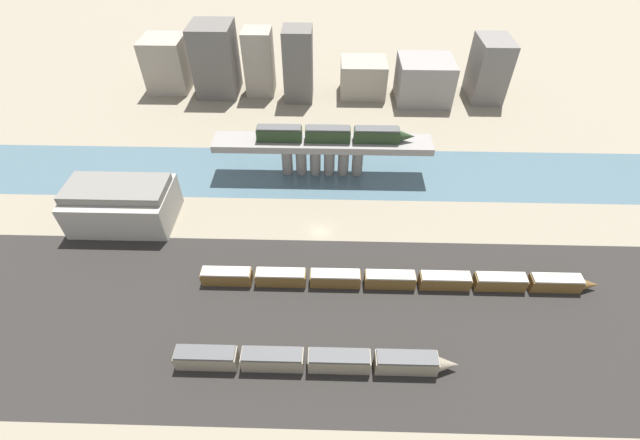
% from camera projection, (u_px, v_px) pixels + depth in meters
% --- Properties ---
extents(ground_plane, '(400.00, 400.00, 0.00)m').
position_uv_depth(ground_plane, '(320.00, 232.00, 101.00)').
color(ground_plane, gray).
extents(railbed_yard, '(280.00, 42.00, 0.01)m').
position_uv_depth(railbed_yard, '(317.00, 318.00, 83.51)').
color(railbed_yard, '#282623').
rests_on(railbed_yard, ground).
extents(river_water, '(320.00, 22.76, 0.01)m').
position_uv_depth(river_water, '(322.00, 173.00, 117.83)').
color(river_water, '#47606B').
rests_on(river_water, ground).
extents(bridge, '(56.95, 7.67, 10.45)m').
position_uv_depth(bridge, '(322.00, 149.00, 112.55)').
color(bridge, gray).
rests_on(bridge, ground).
extents(train_on_bridge, '(40.55, 3.18, 3.80)m').
position_uv_depth(train_on_bridge, '(334.00, 134.00, 109.35)').
color(train_on_bridge, '#23381E').
rests_on(train_on_bridge, bridge).
extents(train_yard_near, '(49.77, 3.12, 3.91)m').
position_uv_depth(train_yard_near, '(314.00, 360.00, 74.91)').
color(train_yard_near, gray).
rests_on(train_yard_near, ground).
extents(train_yard_mid, '(81.90, 2.84, 3.42)m').
position_uv_depth(train_yard_mid, '(396.00, 280.00, 88.32)').
color(train_yard_mid, brown).
rests_on(train_yard_mid, ground).
extents(warehouse_building, '(23.47, 14.50, 10.57)m').
position_uv_depth(warehouse_building, '(122.00, 204.00, 100.69)').
color(warehouse_building, '#9E998E').
rests_on(warehouse_building, ground).
extents(city_block_far_left, '(13.89, 13.43, 17.73)m').
position_uv_depth(city_block_far_left, '(167.00, 64.00, 149.13)').
color(city_block_far_left, gray).
rests_on(city_block_far_left, ground).
extents(city_block_left, '(13.67, 14.20, 23.30)m').
position_uv_depth(city_block_left, '(215.00, 60.00, 144.92)').
color(city_block_left, '#605B56').
rests_on(city_block_left, ground).
extents(city_block_center, '(9.39, 9.56, 21.49)m').
position_uv_depth(city_block_center, '(259.00, 62.00, 145.46)').
color(city_block_center, gray).
rests_on(city_block_center, ground).
extents(city_block_right, '(9.42, 9.98, 23.53)m').
position_uv_depth(city_block_right, '(298.00, 65.00, 141.57)').
color(city_block_right, '#605B56').
rests_on(city_block_right, ground).
extents(city_block_far_right, '(15.45, 13.10, 11.71)m').
position_uv_depth(city_block_far_right, '(363.00, 78.00, 147.95)').
color(city_block_far_right, gray).
rests_on(city_block_far_right, ground).
extents(city_block_tall, '(17.98, 15.83, 13.82)m').
position_uv_depth(city_block_tall, '(424.00, 80.00, 144.21)').
color(city_block_tall, gray).
rests_on(city_block_tall, ground).
extents(city_block_low, '(10.57, 14.96, 19.83)m').
position_uv_depth(city_block_low, '(489.00, 69.00, 143.56)').
color(city_block_low, slate).
rests_on(city_block_low, ground).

